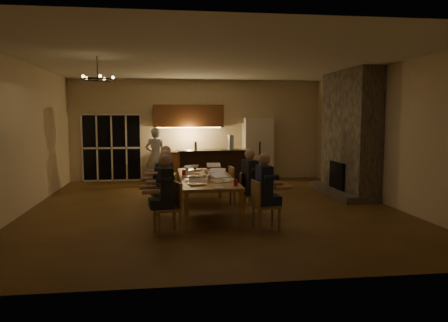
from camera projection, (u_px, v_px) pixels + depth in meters
floor at (213, 208)px, 9.75m from camera, size 9.00×9.00×0.00m
back_wall at (197, 130)px, 14.04m from camera, size 8.00×0.04×3.20m
left_wall at (20, 137)px, 9.05m from camera, size 0.04×9.00×3.20m
right_wall at (385, 135)px, 10.12m from camera, size 0.04×9.00×3.20m
ceiling at (212, 61)px, 9.42m from camera, size 8.00×9.00×0.04m
french_doors at (112, 148)px, 13.69m from camera, size 1.86×0.08×2.10m
fireplace at (350, 133)px, 11.26m from camera, size 0.58×2.50×3.20m
kitchenette at (189, 143)px, 13.73m from camera, size 2.24×0.68×2.40m
refrigerator at (258, 149)px, 13.99m from camera, size 0.90×0.68×2.00m
dining_table at (206, 194)px, 9.29m from camera, size 1.10×3.26×0.75m
bar_island at (212, 168)px, 12.59m from camera, size 2.03×0.75×1.08m
chair_left_near at (167, 208)px, 7.52m from camera, size 0.53×0.53×0.89m
chair_left_mid at (165, 196)px, 8.68m from camera, size 0.48×0.48×0.89m
chair_left_far at (164, 188)px, 9.75m from camera, size 0.48×0.48×0.89m
chair_right_near at (266, 205)px, 7.78m from camera, size 0.49×0.49×0.89m
chair_right_mid at (251, 194)px, 8.96m from camera, size 0.55×0.55×0.89m
chair_right_far at (240, 186)px, 10.01m from camera, size 0.48×0.48×0.89m
person_left_near at (166, 194)px, 7.54m from camera, size 0.68×0.68×1.38m
person_right_near at (264, 191)px, 7.82m from camera, size 0.63×0.63×1.38m
person_left_mid at (166, 184)px, 8.61m from camera, size 0.70×0.70×1.38m
person_right_mid at (250, 183)px, 8.85m from camera, size 0.70×0.70×1.38m
person_left_far at (166, 176)px, 9.77m from camera, size 0.68×0.68×1.38m
standing_person at (156, 156)px, 13.03m from camera, size 0.67×0.48×1.71m
chandelier at (98, 79)px, 8.55m from camera, size 0.62×0.62×0.03m
laptop_a at (198, 179)px, 8.19m from camera, size 0.34×0.31×0.23m
laptop_b at (222, 176)px, 8.48m from camera, size 0.41×0.39×0.23m
laptop_c at (192, 171)px, 9.30m from camera, size 0.41×0.40×0.23m
laptop_d at (216, 172)px, 9.23m from camera, size 0.40×0.37×0.23m
laptop_e at (190, 166)px, 10.27m from camera, size 0.36×0.32×0.23m
laptop_f at (214, 166)px, 10.35m from camera, size 0.32×0.28×0.23m
mug_front at (205, 177)px, 8.83m from camera, size 0.08×0.08×0.10m
mug_mid at (206, 171)px, 9.87m from camera, size 0.09×0.09×0.10m
mug_back at (187, 170)px, 10.04m from camera, size 0.08×0.08×0.10m
redcup_near at (236, 183)px, 8.03m from camera, size 0.08×0.08×0.12m
redcup_mid at (184, 172)px, 9.52m from camera, size 0.08×0.08×0.12m
redcup_far at (208, 166)px, 10.69m from camera, size 0.09×0.09×0.12m
can_silver at (209, 178)px, 8.61m from camera, size 0.06×0.06×0.12m
can_cola at (195, 167)px, 10.60m from camera, size 0.06×0.06×0.12m
can_right at (220, 172)px, 9.61m from camera, size 0.07×0.07×0.12m
plate_near at (228, 179)px, 8.84m from camera, size 0.23×0.23×0.02m
plate_left at (194, 183)px, 8.28m from camera, size 0.25×0.25×0.02m
plate_far at (219, 172)px, 10.08m from camera, size 0.25×0.25×0.02m
notepad at (220, 188)px, 7.79m from camera, size 0.16×0.21×0.01m
bar_bottle at (196, 146)px, 12.38m from camera, size 0.08×0.08×0.24m
bar_blender at (231, 142)px, 12.67m from camera, size 0.17×0.17×0.42m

